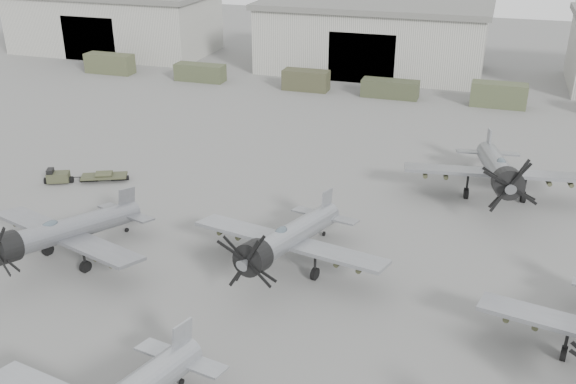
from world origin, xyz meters
name	(u,v)px	position (x,y,z in m)	size (l,w,h in m)	color
ground	(118,368)	(0.00, 0.00, 0.00)	(220.00, 220.00, 0.00)	#5C5C5A
hangar_left	(115,21)	(-38.00, 61.96, 4.37)	(29.00, 14.80, 8.70)	#B0B0A4
hangar_center	(373,36)	(0.00, 61.96, 4.37)	(29.00, 14.80, 8.70)	#B0B0A4
support_truck_1	(110,63)	(-31.71, 50.00, 1.24)	(6.29, 2.20, 2.47)	#41462D
support_truck_2	(200,73)	(-19.00, 50.00, 1.03)	(6.16, 2.20, 2.06)	#3D442C
support_truck_3	(306,80)	(-5.41, 50.00, 1.17)	(5.36, 2.20, 2.34)	#393A26
support_truck_4	(390,89)	(4.49, 50.00, 0.98)	(6.39, 2.20, 1.96)	#373C27
support_truck_5	(499,95)	(16.20, 50.00, 1.29)	(5.83, 2.20, 2.58)	#40472E
aircraft_mid_1	(60,233)	(-8.27, 7.44, 2.16)	(11.89, 10.71, 4.75)	gray
aircraft_mid_2	(286,239)	(4.96, 10.71, 2.23)	(12.38, 11.14, 4.91)	gray
aircraft_far_1	(498,170)	(16.57, 25.02, 2.47)	(13.66, 12.30, 5.42)	gray
tug_trailer	(76,177)	(-15.04, 18.41, 0.46)	(6.04, 3.57, 1.23)	#363925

